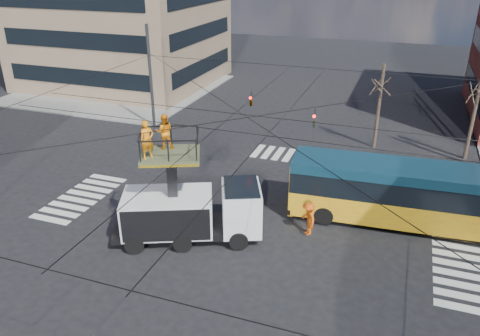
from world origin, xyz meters
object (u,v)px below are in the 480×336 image
(traffic_cone, at_px, (140,219))
(flagger, at_px, (308,219))
(utility_truck, at_px, (191,200))
(worker_ground, at_px, (153,219))
(city_bus, at_px, (414,195))

(traffic_cone, xyz_separation_m, flagger, (8.15, 2.17, 0.49))
(utility_truck, relative_size, worker_ground, 3.79)
(city_bus, bearing_deg, traffic_cone, -163.46)
(utility_truck, distance_m, worker_ground, 2.15)
(utility_truck, xyz_separation_m, worker_ground, (-1.78, -0.56, -1.07))
(traffic_cone, xyz_separation_m, worker_ground, (1.13, -0.60, 0.59))
(utility_truck, distance_m, city_bus, 11.09)
(utility_truck, bearing_deg, traffic_cone, 155.88)
(city_bus, distance_m, worker_ground, 12.96)
(utility_truck, xyz_separation_m, traffic_cone, (-2.91, 0.04, -1.66))
(worker_ground, bearing_deg, utility_truck, -50.42)
(flagger, bearing_deg, traffic_cone, -109.98)
(worker_ground, bearing_deg, city_bus, -43.20)
(city_bus, xyz_separation_m, worker_ground, (-11.74, -5.42, -0.76))
(traffic_cone, height_order, worker_ground, worker_ground)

